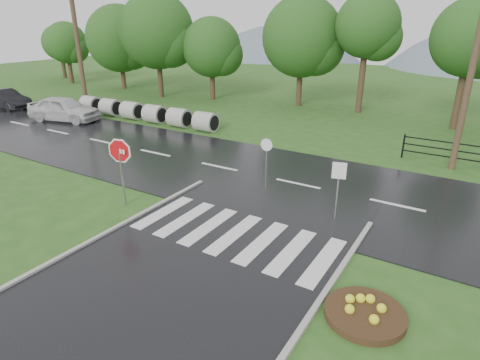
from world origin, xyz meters
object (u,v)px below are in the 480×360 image
Objects in this scene: car_dark at (8,109)px; culvert_pipes at (143,112)px; car_white at (66,121)px; stop_sign at (120,157)px.

culvert_pipes is at bearing -80.56° from car_dark.
stop_sign is at bearing -132.53° from car_white.
stop_sign reaches higher than car_white.
car_white is 7.43m from car_dark.
culvert_pipes reaches higher than car_dark.
car_white is 1.11× the size of car_dark.
stop_sign is 0.62× the size of car_dark.
stop_sign reaches higher than car_dark.
car_white is (-13.50, 7.39, -1.90)m from stop_sign.
culvert_pipes reaches higher than car_white.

